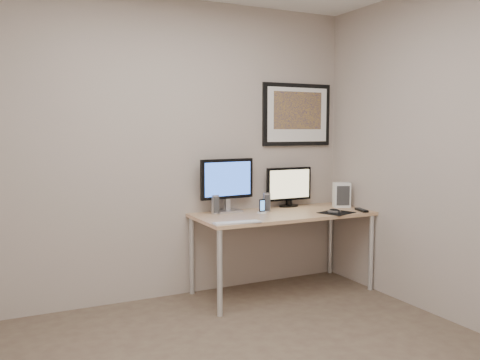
{
  "coord_description": "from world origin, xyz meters",
  "views": [
    {
      "loc": [
        -1.34,
        -2.54,
        1.47
      ],
      "look_at": [
        0.45,
        1.1,
        1.07
      ],
      "focal_mm": 38.0,
      "sensor_mm": 36.0,
      "label": 1
    }
  ],
  "objects_px": {
    "framed_art": "(297,115)",
    "monitor_large": "(227,183)",
    "desk": "(283,220)",
    "speaker_right": "(267,202)",
    "monitor_tv": "(289,186)",
    "speaker_left": "(215,204)",
    "fan_unit": "(342,195)",
    "phone_dock": "(262,206)",
    "keyboard": "(237,222)"
  },
  "relations": [
    {
      "from": "framed_art",
      "to": "speaker_right",
      "type": "distance_m",
      "value": 0.95
    },
    {
      "from": "framed_art",
      "to": "monitor_large",
      "type": "xyz_separation_m",
      "value": [
        -0.79,
        -0.08,
        -0.62
      ]
    },
    {
      "from": "speaker_right",
      "to": "phone_dock",
      "type": "height_order",
      "value": "speaker_right"
    },
    {
      "from": "framed_art",
      "to": "fan_unit",
      "type": "height_order",
      "value": "framed_art"
    },
    {
      "from": "speaker_right",
      "to": "fan_unit",
      "type": "relative_size",
      "value": 0.73
    },
    {
      "from": "monitor_large",
      "to": "speaker_left",
      "type": "bearing_deg",
      "value": -169.14
    },
    {
      "from": "speaker_left",
      "to": "fan_unit",
      "type": "relative_size",
      "value": 0.72
    },
    {
      "from": "monitor_tv",
      "to": "speaker_right",
      "type": "relative_size",
      "value": 2.83
    },
    {
      "from": "speaker_left",
      "to": "monitor_large",
      "type": "bearing_deg",
      "value": 22.24
    },
    {
      "from": "phone_dock",
      "to": "fan_unit",
      "type": "xyz_separation_m",
      "value": [
        0.87,
        -0.01,
        0.05
      ]
    },
    {
      "from": "phone_dock",
      "to": "keyboard",
      "type": "height_order",
      "value": "phone_dock"
    },
    {
      "from": "framed_art",
      "to": "keyboard",
      "type": "distance_m",
      "value": 1.44
    },
    {
      "from": "speaker_left",
      "to": "phone_dock",
      "type": "distance_m",
      "value": 0.42
    },
    {
      "from": "keyboard",
      "to": "desk",
      "type": "bearing_deg",
      "value": 31.38
    },
    {
      "from": "framed_art",
      "to": "speaker_left",
      "type": "relative_size",
      "value": 4.38
    },
    {
      "from": "framed_art",
      "to": "monitor_tv",
      "type": "distance_m",
      "value": 0.7
    },
    {
      "from": "desk",
      "to": "framed_art",
      "type": "bearing_deg",
      "value": 43.46
    },
    {
      "from": "monitor_tv",
      "to": "speaker_left",
      "type": "xyz_separation_m",
      "value": [
        -0.81,
        -0.07,
        -0.12
      ]
    },
    {
      "from": "monitor_tv",
      "to": "speaker_right",
      "type": "bearing_deg",
      "value": -154.4
    },
    {
      "from": "speaker_right",
      "to": "framed_art",
      "type": "bearing_deg",
      "value": 45.63
    },
    {
      "from": "monitor_tv",
      "to": "fan_unit",
      "type": "height_order",
      "value": "monitor_tv"
    },
    {
      "from": "monitor_tv",
      "to": "speaker_left",
      "type": "height_order",
      "value": "monitor_tv"
    },
    {
      "from": "speaker_left",
      "to": "speaker_right",
      "type": "relative_size",
      "value": 0.99
    },
    {
      "from": "monitor_tv",
      "to": "framed_art",
      "type": "bearing_deg",
      "value": 22.51
    },
    {
      "from": "monitor_tv",
      "to": "phone_dock",
      "type": "bearing_deg",
      "value": -152.23
    },
    {
      "from": "monitor_tv",
      "to": "keyboard",
      "type": "relative_size",
      "value": 1.26
    },
    {
      "from": "framed_art",
      "to": "phone_dock",
      "type": "bearing_deg",
      "value": -152.23
    },
    {
      "from": "desk",
      "to": "monitor_large",
      "type": "distance_m",
      "value": 0.6
    },
    {
      "from": "speaker_left",
      "to": "phone_dock",
      "type": "bearing_deg",
      "value": -17.66
    },
    {
      "from": "speaker_right",
      "to": "monitor_tv",
      "type": "bearing_deg",
      "value": 46.39
    },
    {
      "from": "monitor_tv",
      "to": "monitor_large",
      "type": "bearing_deg",
      "value": -178.6
    },
    {
      "from": "monitor_tv",
      "to": "speaker_left",
      "type": "relative_size",
      "value": 2.85
    },
    {
      "from": "desk",
      "to": "monitor_tv",
      "type": "distance_m",
      "value": 0.46
    },
    {
      "from": "phone_dock",
      "to": "keyboard",
      "type": "relative_size",
      "value": 0.34
    },
    {
      "from": "desk",
      "to": "speaker_right",
      "type": "relative_size",
      "value": 9.27
    },
    {
      "from": "phone_dock",
      "to": "desk",
      "type": "bearing_deg",
      "value": -24.46
    },
    {
      "from": "monitor_large",
      "to": "speaker_right",
      "type": "relative_size",
      "value": 3.08
    },
    {
      "from": "desk",
      "to": "monitor_tv",
      "type": "bearing_deg",
      "value": 50.03
    },
    {
      "from": "desk",
      "to": "monitor_large",
      "type": "bearing_deg",
      "value": 149.8
    },
    {
      "from": "monitor_large",
      "to": "keyboard",
      "type": "distance_m",
      "value": 0.62
    },
    {
      "from": "desk",
      "to": "speaker_left",
      "type": "xyz_separation_m",
      "value": [
        -0.57,
        0.21,
        0.15
      ]
    },
    {
      "from": "framed_art",
      "to": "keyboard",
      "type": "xyz_separation_m",
      "value": [
        -0.95,
        -0.62,
        -0.88
      ]
    },
    {
      "from": "desk",
      "to": "phone_dock",
      "type": "xyz_separation_m",
      "value": [
        -0.19,
        0.05,
        0.13
      ]
    },
    {
      "from": "framed_art",
      "to": "monitor_large",
      "type": "distance_m",
      "value": 1.01
    },
    {
      "from": "speaker_left",
      "to": "phone_dock",
      "type": "xyz_separation_m",
      "value": [
        0.39,
        -0.16,
        -0.02
      ]
    },
    {
      "from": "monitor_large",
      "to": "monitor_tv",
      "type": "relative_size",
      "value": 1.09
    },
    {
      "from": "speaker_left",
      "to": "fan_unit",
      "type": "height_order",
      "value": "fan_unit"
    },
    {
      "from": "monitor_large",
      "to": "monitor_tv",
      "type": "bearing_deg",
      "value": -3.76
    },
    {
      "from": "phone_dock",
      "to": "monitor_large",
      "type": "bearing_deg",
      "value": 130.87
    },
    {
      "from": "monitor_tv",
      "to": "fan_unit",
      "type": "relative_size",
      "value": 2.06
    }
  ]
}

